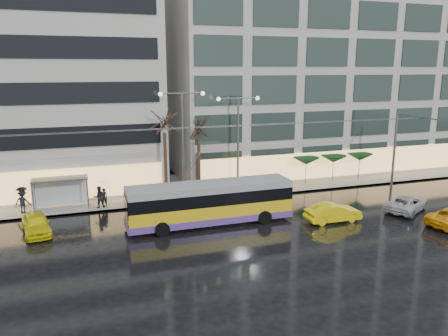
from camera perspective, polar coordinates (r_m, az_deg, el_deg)
name	(u,v)px	position (r m, az deg, el deg)	size (l,w,h in m)	color
ground	(193,248)	(28.07, -4.11, -10.34)	(140.00, 140.00, 0.00)	black
sidewalk	(176,188)	(41.38, -6.27, -2.58)	(80.00, 10.00, 0.15)	gray
kerb	(189,203)	(36.75, -4.62, -4.55)	(80.00, 0.10, 0.15)	slate
building_right	(315,54)	(50.79, 11.76, 14.42)	(32.00, 14.00, 25.00)	#A3A19C
trolleybus	(210,204)	(31.54, -1.81, -4.76)	(11.99, 4.69, 5.55)	gold
catenary	(179,157)	(34.44, -5.91, 1.42)	(42.24, 5.12, 7.00)	#595B60
bus_shelter	(55,186)	(36.92, -21.16, -2.27)	(4.20, 1.60, 2.51)	#595B60
street_lamp_near	(183,130)	(37.12, -5.43, 4.98)	(3.96, 0.36, 9.03)	#595B60
street_lamp_far	(238,130)	(38.58, 1.85, 4.92)	(3.96, 0.36, 8.53)	#595B60
tree_a	(164,117)	(36.88, -7.83, 6.59)	(3.20, 3.20, 8.40)	black
tree_b	(198,124)	(37.81, -3.36, 5.79)	(3.20, 3.20, 7.70)	black
parasol_a	(306,161)	(42.23, 10.67, 0.90)	(2.50, 2.50, 2.65)	#595B60
parasol_b	(333,159)	(43.75, 14.11, 1.14)	(2.50, 2.50, 2.65)	#595B60
parasol_c	(360,157)	(45.41, 17.31, 1.37)	(2.50, 2.50, 2.65)	#595B60
taxi_a	(36,224)	(32.61, -23.33, -6.72)	(1.66, 4.14, 1.41)	yellow
taxi_b	(333,213)	(33.27, 14.05, -5.67)	(1.46, 4.19, 1.38)	yellow
sedan_silver	(407,203)	(37.47, 22.77, -4.29)	(2.12, 4.61, 1.28)	silver
pedestrian_a	(103,189)	(36.34, -15.48, -2.63)	(1.09, 1.11, 2.19)	black
pedestrian_b	(99,197)	(36.31, -16.01, -3.65)	(0.94, 0.78, 1.77)	black
pedestrian_c	(23,199)	(36.95, -24.82, -3.70)	(1.34, 1.05, 2.11)	black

